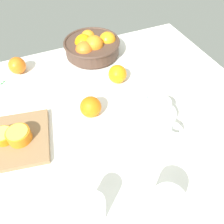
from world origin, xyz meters
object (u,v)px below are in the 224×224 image
Objects in this scene: juice_glass at (94,210)px; second_glass at (164,208)px; orange_half_1 at (19,135)px; loose_orange_1 at (117,74)px; orange_half_0 at (3,136)px; loose_orange_0 at (17,66)px; juice_pitcher at (156,122)px; cutting_board at (5,142)px; fruit_bowl at (92,46)px; loose_orange_3 at (91,107)px.

second_glass reaches higher than juice_glass.
loose_orange_1 is at bearing 20.30° from orange_half_1.
orange_half_0 is 0.87× the size of loose_orange_1.
loose_orange_0 is (-26.94, 77.21, -1.02)cm from second_glass.
juice_glass is 0.91× the size of second_glass.
orange_half_0 is at bearing 161.89° from juice_pitcher.
second_glass is 0.36× the size of cutting_board.
juice_glass reaches higher than cutting_board.
loose_orange_1 is at bearing -81.74° from fruit_bowl.
loose_orange_1 is (-0.94, 29.33, -1.47)cm from juice_pitcher.
juice_glass is (-28.80, -18.07, -1.27)cm from juice_pitcher.
second_glass is 1.35× the size of loose_orange_1.
juice_pitcher is 2.00× the size of loose_orange_3.
second_glass reaches higher than loose_orange_0.
cutting_board is 3.92× the size of loose_orange_0.
orange_half_0 is at bearing 155.53° from orange_half_1.
loose_orange_0 is at bearing 120.76° from loose_orange_3.
fruit_bowl is 0.91× the size of cutting_board.
second_glass is at bearing -50.92° from orange_half_1.
juice_glass is 1.21× the size of loose_orange_3.
juice_pitcher is (4.19, -51.73, 0.46)cm from fruit_bowl.
cutting_board is at bearing 162.68° from juice_pitcher.
orange_half_0 is (-36.14, 40.79, -1.21)cm from second_glass.
juice_glass is at bearing -59.02° from cutting_board.
juice_pitcher is 27.79cm from second_glass.
orange_half_1 is at bearing -135.84° from fruit_bowl.
fruit_bowl is 77.15cm from second_glass.
loose_orange_1 is (42.52, 15.73, -0.08)cm from orange_half_1.
fruit_bowl is 56.87cm from orange_half_0.
juice_glass is at bearing -120.45° from loose_orange_1.
fruit_bowl is 3.37× the size of loose_orange_3.
cutting_board is 38.35cm from loose_orange_0.
fruit_bowl is at bearing 69.39° from loose_orange_3.
loose_orange_1 reaches higher than orange_half_0.
orange_half_0 is 37.57cm from loose_orange_0.
juice_glass is at bearing -109.42° from fruit_bowl.
orange_half_0 reaches higher than cutting_board.
loose_orange_0 is 44.44cm from loose_orange_1.
loose_orange_1 is at bearing 78.40° from second_glass.
loose_orange_0 is at bearing 109.24° from second_glass.
loose_orange_3 is (25.88, 2.54, -0.02)cm from orange_half_1.
orange_half_1 is (-39.27, -38.13, -0.94)cm from fruit_bowl.
second_glass is 54.51cm from orange_half_0.
cutting_board is 6.32cm from orange_half_1.
second_glass is 55.48cm from loose_orange_1.
juice_pitcher is 2.03× the size of loose_orange_1.
cutting_board is (-48.78, 15.21, -4.41)cm from juice_pitcher.
orange_half_1 is at bearing -174.40° from loose_orange_3.
juice_pitcher is 2.33× the size of orange_half_0.
juice_glass reaches higher than loose_orange_0.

